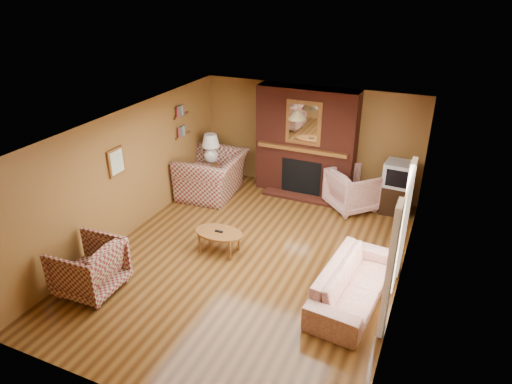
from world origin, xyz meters
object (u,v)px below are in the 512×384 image
at_px(side_table, 212,174).
at_px(crt_tv, 398,174).
at_px(coffee_table, 219,234).
at_px(floral_armchair, 353,190).
at_px(tv_stand, 395,198).
at_px(fireplace, 306,143).
at_px(floral_sofa, 353,283).
at_px(plaid_armchair, 89,267).
at_px(plaid_loveseat, 212,175).
at_px(table_lamp, 211,147).

distance_m(side_table, crt_tv, 4.20).
relative_size(coffee_table, crt_tv, 1.58).
bearing_deg(floral_armchair, coffee_table, 99.74).
relative_size(tv_stand, crt_tv, 1.08).
relative_size(fireplace, floral_armchair, 2.54).
relative_size(floral_sofa, tv_stand, 3.36).
height_order(plaid_armchair, crt_tv, crt_tv).
xyz_separation_m(floral_armchair, coffee_table, (-1.81, -2.63, -0.07)).
xyz_separation_m(plaid_loveseat, plaid_armchair, (-0.10, -3.83, -0.05)).
xyz_separation_m(plaid_armchair, coffee_table, (1.35, 1.79, -0.07)).
bearing_deg(crt_tv, side_table, -175.26).
distance_m(floral_armchair, table_lamp, 3.35).
distance_m(fireplace, floral_sofa, 3.98).
distance_m(plaid_armchair, tv_stand, 6.11).
bearing_deg(coffee_table, plaid_loveseat, 121.39).
distance_m(fireplace, crt_tv, 2.08).
height_order(plaid_loveseat, floral_sofa, plaid_loveseat).
distance_m(plaid_loveseat, table_lamp, 0.69).
bearing_deg(crt_tv, floral_armchair, -167.33).
bearing_deg(floral_armchair, tv_stand, -122.77).
relative_size(plaid_armchair, coffee_table, 1.04).
xyz_separation_m(floral_sofa, floral_armchair, (-0.70, 3.00, 0.13)).
height_order(plaid_loveseat, plaid_armchair, plaid_loveseat).
height_order(coffee_table, table_lamp, table_lamp).
bearing_deg(plaid_loveseat, plaid_armchair, -6.30).
distance_m(table_lamp, tv_stand, 4.21).
bearing_deg(crt_tv, table_lamp, -175.26).
height_order(floral_sofa, crt_tv, crt_tv).
bearing_deg(coffee_table, side_table, 121.14).
bearing_deg(tv_stand, side_table, -179.93).
height_order(plaid_armchair, tv_stand, plaid_armchair).
bearing_deg(plaid_loveseat, crt_tv, 96.48).
distance_m(floral_armchair, tv_stand, 0.88).
xyz_separation_m(plaid_loveseat, tv_stand, (3.90, 0.78, -0.17)).
relative_size(side_table, table_lamp, 0.83).
bearing_deg(table_lamp, plaid_loveseat, -60.06).
bearing_deg(plaid_loveseat, floral_armchair, 96.09).
distance_m(floral_sofa, side_table, 4.91).
distance_m(floral_sofa, floral_armchair, 3.08).
relative_size(plaid_loveseat, floral_armchair, 1.56).
xyz_separation_m(floral_sofa, side_table, (-4.00, 2.85, -0.02)).
bearing_deg(crt_tv, tv_stand, 90.00).
height_order(fireplace, tv_stand, fireplace).
relative_size(side_table, tv_stand, 0.93).
height_order(fireplace, floral_armchair, fireplace).
bearing_deg(plaid_armchair, plaid_loveseat, 176.40).
height_order(tv_stand, crt_tv, crt_tv).
height_order(floral_sofa, tv_stand, tv_stand).
bearing_deg(fireplace, crt_tv, -5.30).
bearing_deg(plaid_loveseat, coffee_table, 26.58).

